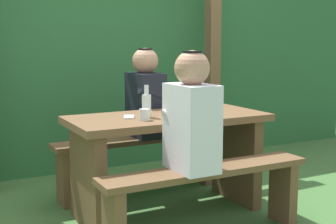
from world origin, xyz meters
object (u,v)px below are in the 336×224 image
object	(u,v)px
bench_near	(207,188)
person_black_coat	(146,96)
bench_far	(138,153)
drinking_glass	(145,115)
person_white_shirt	(191,116)
bottle_left	(183,100)
picnic_table	(168,147)
bottle_right	(147,105)
cell_phone	(129,117)

from	to	relation	value
bench_near	person_black_coat	size ratio (longest dim) A/B	1.95
bench_near	person_black_coat	bearing A→B (deg)	86.25
bench_far	drinking_glass	world-z (taller)	drinking_glass
person_white_shirt	bottle_left	world-z (taller)	person_white_shirt
bench_far	drinking_glass	bearing A→B (deg)	-110.50
bottle_left	person_white_shirt	bearing A→B (deg)	-114.47
picnic_table	bottle_left	distance (m)	0.35
bench_near	bottle_right	xyz separation A→B (m)	(-0.18, 0.50, 0.48)
picnic_table	bottle_left	xyz separation A→B (m)	(0.10, -0.03, 0.33)
bench_far	person_black_coat	bearing A→B (deg)	-2.80
drinking_glass	bottle_right	bearing A→B (deg)	58.70
picnic_table	bench_near	bearing A→B (deg)	-90.00
drinking_glass	bottle_right	size ratio (longest dim) A/B	0.34
bench_near	bench_far	world-z (taller)	same
person_black_coat	bottle_left	distance (m)	0.55
bench_near	bottle_left	size ratio (longest dim) A/B	5.57
bottle_left	bench_far	bearing A→B (deg)	100.78
person_black_coat	bottle_right	world-z (taller)	person_black_coat
person_white_shirt	bottle_left	size ratio (longest dim) A/B	2.86
bench_near	bottle_left	distance (m)	0.70
person_black_coat	drinking_glass	world-z (taller)	person_black_coat
drinking_glass	cell_phone	distance (m)	0.16
bench_far	person_white_shirt	world-z (taller)	person_white_shirt
person_white_shirt	bench_near	bearing A→B (deg)	-1.66
bench_far	bottle_left	world-z (taller)	bottle_left
person_black_coat	bottle_left	size ratio (longest dim) A/B	2.86
drinking_glass	person_black_coat	bearing A→B (deg)	64.27
person_black_coat	cell_phone	size ratio (longest dim) A/B	5.14
bench_far	cell_phone	bearing A→B (deg)	-120.37
bench_near	drinking_glass	bearing A→B (deg)	121.29
bench_far	drinking_glass	size ratio (longest dim) A/B	18.49
bottle_right	picnic_table	bearing A→B (deg)	5.81
person_black_coat	bottle_right	xyz separation A→B (m)	(-0.24, -0.53, 0.01)
person_white_shirt	person_black_coat	distance (m)	1.04
drinking_glass	person_white_shirt	bearing A→B (deg)	-72.22
bench_near	person_white_shirt	size ratio (longest dim) A/B	1.95
person_white_shirt	person_black_coat	xyz separation A→B (m)	(0.18, 1.03, 0.00)
bench_far	person_white_shirt	distance (m)	1.14
drinking_glass	cell_phone	bearing A→B (deg)	108.81
picnic_table	person_black_coat	xyz separation A→B (m)	(0.07, 0.51, 0.31)
bench_near	cell_phone	distance (m)	0.73
drinking_glass	cell_phone	xyz separation A→B (m)	(-0.05, 0.15, -0.03)
drinking_glass	bottle_left	bearing A→B (deg)	14.71
person_black_coat	cell_phone	world-z (taller)	person_black_coat
person_black_coat	bench_far	bearing A→B (deg)	177.20
person_white_shirt	bottle_right	distance (m)	0.50
picnic_table	bottle_left	world-z (taller)	bottle_left
bench_far	bottle_left	distance (m)	0.75
person_white_shirt	person_black_coat	size ratio (longest dim) A/B	1.00
cell_phone	drinking_glass	bearing A→B (deg)	-47.68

